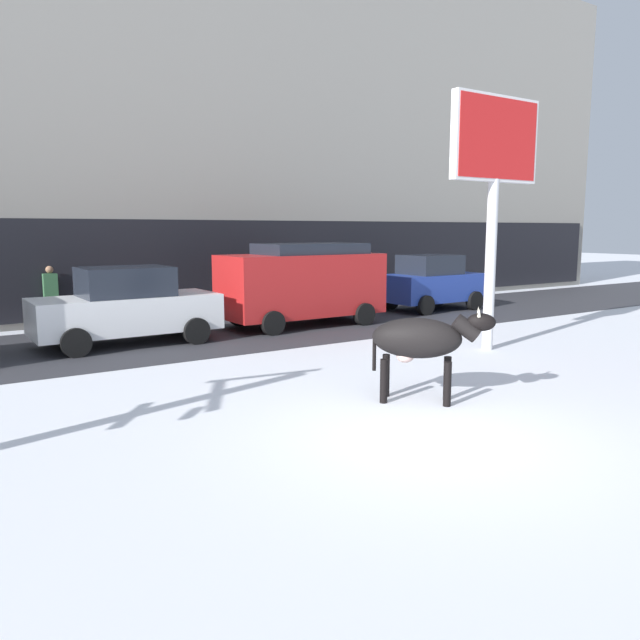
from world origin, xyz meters
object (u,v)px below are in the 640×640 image
car_blue_hatchback (432,283)px  pedestrian_near_billboard (51,297)px  car_white_sedan (126,307)px  car_red_van (303,282)px  billboard (495,155)px  pedestrian_by_cars (306,283)px  pedestrian_far_left (349,280)px  cow_black (421,340)px

car_blue_hatchback → pedestrian_near_billboard: bearing=166.5°
car_white_sedan → car_blue_hatchback: 10.48m
car_white_sedan → car_red_van: bearing=2.0°
billboard → car_blue_hatchback: bearing=56.7°
pedestrian_by_cars → pedestrian_far_left: (1.82, 0.00, 0.00)m
cow_black → pedestrian_near_billboard: pedestrian_near_billboard is taller
car_red_van → pedestrian_far_left: size_ratio=2.67×
billboard → car_white_sedan: (-6.65, 5.14, -3.41)m
car_white_sedan → pedestrian_by_cars: size_ratio=2.44×
billboard → pedestrian_far_left: 9.54m
pedestrian_near_billboard → pedestrian_by_cars: 8.23m
pedestrian_near_billboard → pedestrian_by_cars: size_ratio=1.00×
pedestrian_near_billboard → billboard: bearing=-48.1°
car_white_sedan → pedestrian_near_billboard: 3.60m
billboard → car_blue_hatchback: (3.81, 5.81, -3.39)m
car_red_van → car_blue_hatchback: (5.46, 0.50, -0.32)m
cow_black → car_red_van: (2.56, 7.63, 0.25)m
car_white_sedan → pedestrian_near_billboard: size_ratio=2.44×
cow_black → billboard: billboard is taller
cow_black → pedestrian_by_cars: pedestrian_by_cars is taller
pedestrian_by_cars → car_red_van: bearing=-123.7°
car_red_van → pedestrian_far_left: 5.18m
pedestrian_by_cars → car_white_sedan: bearing=-154.4°
cow_black → pedestrian_by_cars: 11.89m
cow_black → pedestrian_far_left: pedestrian_far_left is taller
pedestrian_near_billboard → pedestrian_far_left: (10.06, 0.00, 0.00)m
cow_black → car_white_sedan: 7.85m
car_red_van → car_blue_hatchback: size_ratio=1.31×
cow_black → car_red_van: bearing=71.5°
cow_black → billboard: bearing=28.9°
car_red_van → pedestrian_near_billboard: (-6.05, 3.27, -0.36)m
cow_black → car_red_van: size_ratio=0.36×
car_red_van → car_white_sedan: bearing=-178.0°
billboard → cow_black: bearing=-151.1°
car_white_sedan → car_blue_hatchback: bearing=3.7°
billboard → pedestrian_by_cars: bearing=86.4°
car_white_sedan → car_blue_hatchback: (10.46, 0.67, 0.02)m
car_blue_hatchback → car_white_sedan: bearing=-176.3°
billboard → pedestrian_by_cars: billboard is taller
cow_black → pedestrian_by_cars: size_ratio=0.95×
car_blue_hatchback → pedestrian_far_left: 3.13m
cow_black → car_red_van: 8.05m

